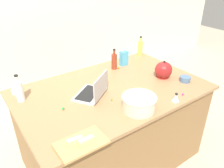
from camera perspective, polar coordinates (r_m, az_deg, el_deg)
name	(u,v)px	position (r m, az deg, el deg)	size (l,w,h in m)	color
ground_plane	(112,156)	(2.73, 0.00, -17.73)	(12.00, 12.00, 0.00)	#B7A88E
wall_back	(39,14)	(3.62, -17.98, 16.57)	(8.00, 0.10, 2.60)	beige
island_counter	(112,125)	(2.43, 0.00, -10.38)	(1.78, 1.14, 0.90)	olive
laptop	(93,92)	(2.04, -4.74, -1.91)	(0.38, 0.36, 0.22)	#B7B7BC
mixing_bowl_large	(139,103)	(1.86, 6.83, -4.69)	(0.29, 0.29, 0.13)	beige
bottle_oil	(140,48)	(2.94, 7.12, 9.04)	(0.06, 0.06, 0.25)	#DBC64C
bottle_vinegar	(19,91)	(2.09, -22.37, -1.56)	(0.07, 0.07, 0.25)	white
bottle_soy	(114,61)	(2.54, 0.55, 5.82)	(0.06, 0.06, 0.23)	maroon
kettle	(163,70)	(2.41, 12.86, 3.42)	(0.21, 0.18, 0.20)	maroon
cutting_board	(81,143)	(1.57, -7.76, -14.65)	(0.34, 0.21, 0.02)	tan
butter_stick_left	(86,141)	(1.55, -6.50, -14.03)	(0.11, 0.04, 0.04)	#F4E58C
butter_stick_right	(75,141)	(1.56, -9.38, -13.91)	(0.11, 0.04, 0.04)	#F4E58C
ramekin_small	(16,91)	(2.27, -22.97, -1.61)	(0.09, 0.09, 0.04)	white
ramekin_medium	(185,79)	(2.40, 17.97, 1.20)	(0.11, 0.11, 0.05)	slate
kitchen_timer	(176,97)	(2.04, 15.84, -3.29)	(0.07, 0.07, 0.08)	#B2B2B7
candy_bag	(124,58)	(2.64, 3.02, 6.52)	(0.09, 0.06, 0.17)	#4CA5CC
candy_0	(84,94)	(2.08, -7.19, -2.64)	(0.02, 0.02, 0.02)	blue
candy_1	(125,60)	(2.80, 3.36, 6.19)	(0.02, 0.02, 0.02)	orange
candy_2	(118,68)	(2.57, 1.63, 4.08)	(0.02, 0.02, 0.02)	orange
candy_3	(63,109)	(1.91, -12.24, -6.07)	(0.02, 0.02, 0.02)	green
candy_4	(112,100)	(1.99, -0.05, -4.00)	(0.02, 0.02, 0.02)	orange
candy_5	(183,94)	(2.16, 17.45, -2.48)	(0.02, 0.02, 0.02)	#CC3399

